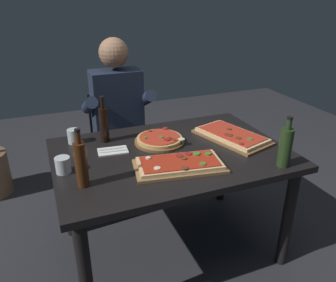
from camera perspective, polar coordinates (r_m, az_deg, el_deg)
The scene contains 13 objects.
ground_plane at distance 2.46m, azimuth 0.45°, elevation -17.46°, with size 6.40×6.40×0.00m, color #2D2D33.
dining_table at distance 2.09m, azimuth 0.51°, elevation -4.16°, with size 1.40×0.96×0.74m.
pizza_rectangular_front at distance 1.86m, azimuth 1.98°, elevation -4.00°, with size 0.53×0.33×0.05m.
pizza_rectangular_left at distance 2.26m, azimuth 10.79°, elevation 0.89°, with size 0.41×0.55×0.05m.
pizza_round_far at distance 2.16m, azimuth -1.44°, elevation 0.22°, with size 0.32×0.32×0.05m.
wine_bottle_dark at distance 2.18m, azimuth -10.84°, elevation 2.90°, with size 0.06×0.06×0.30m.
oil_bottle_amber at distance 1.70m, azimuth -14.55°, elevation -3.71°, with size 0.06×0.06×0.31m.
vinegar_bottle_green at distance 1.95m, azimuth 19.34°, elevation -0.90°, with size 0.07×0.07×0.29m.
tumbler_near_camera at distance 2.23m, azimuth -15.75°, elevation 0.65°, with size 0.08×0.08×0.09m.
tumbler_far_side at distance 1.89m, azimuth -17.41°, elevation -4.07°, with size 0.08×0.08×0.09m.
napkin_cutlery_set at distance 2.07m, azimuth -9.35°, elevation -1.67°, with size 0.19×0.13×0.01m.
diner_chair at distance 2.86m, azimuth -8.60°, elevation 0.21°, with size 0.44×0.44×0.87m.
seated_diner at distance 2.65m, azimuth -8.32°, elevation 4.27°, with size 0.53×0.41×1.33m.
Camera 1 is at (-0.70, -1.70, 1.64)m, focal length 35.85 mm.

